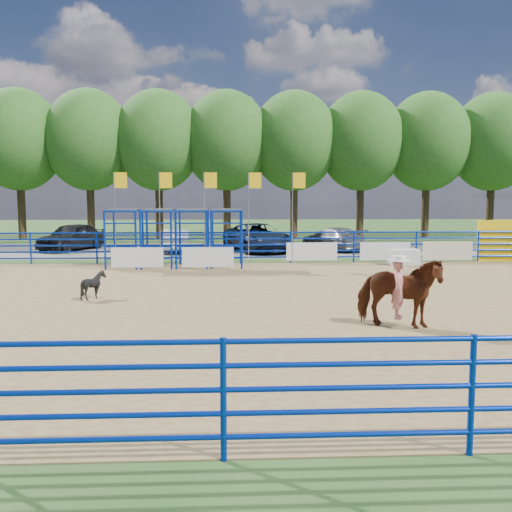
# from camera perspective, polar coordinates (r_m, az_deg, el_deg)

# --- Properties ---
(ground) EXTENTS (120.00, 120.00, 0.00)m
(ground) POSITION_cam_1_polar(r_m,az_deg,el_deg) (16.83, -3.00, -4.78)
(ground) COLOR #355722
(ground) RESTS_ON ground
(arena_dirt) EXTENTS (30.00, 20.00, 0.02)m
(arena_dirt) POSITION_cam_1_polar(r_m,az_deg,el_deg) (16.83, -3.00, -4.75)
(arena_dirt) COLOR olive
(arena_dirt) RESTS_ON ground
(gravel_strip) EXTENTS (40.00, 10.00, 0.01)m
(gravel_strip) POSITION_cam_1_polar(r_m,az_deg,el_deg) (33.68, -2.92, 0.66)
(gravel_strip) COLOR slate
(gravel_strip) RESTS_ON ground
(announcer_table) EXTENTS (1.41, 0.77, 0.72)m
(announcer_table) POSITION_cam_1_polar(r_m,az_deg,el_deg) (26.77, 14.55, -0.11)
(announcer_table) COLOR silver
(announcer_table) RESTS_ON arena_dirt
(horse_and_rider) EXTENTS (2.21, 1.59, 2.43)m
(horse_and_rider) POSITION_cam_1_polar(r_m,az_deg,el_deg) (13.97, 14.10, -3.27)
(horse_and_rider) COLOR #5B2912
(horse_and_rider) RESTS_ON arena_dirt
(calf) EXTENTS (0.92, 0.85, 0.86)m
(calf) POSITION_cam_1_polar(r_m,az_deg,el_deg) (18.11, -15.94, -2.79)
(calf) COLOR black
(calf) RESTS_ON arena_dirt
(car_a) EXTENTS (3.56, 5.02, 1.59)m
(car_a) POSITION_cam_1_polar(r_m,az_deg,el_deg) (34.81, -17.95, 1.86)
(car_a) COLOR black
(car_a) RESTS_ON gravel_strip
(car_b) EXTENTS (1.61, 3.97, 1.28)m
(car_b) POSITION_cam_1_polar(r_m,az_deg,el_deg) (32.23, -7.96, 1.51)
(car_b) COLOR #989AA0
(car_b) RESTS_ON gravel_strip
(car_c) EXTENTS (4.24, 6.24, 1.59)m
(car_c) POSITION_cam_1_polar(r_m,az_deg,el_deg) (32.44, 0.15, 1.87)
(car_c) COLOR black
(car_c) RESTS_ON gravel_strip
(car_d) EXTENTS (3.59, 4.98, 1.34)m
(car_d) POSITION_cam_1_polar(r_m,az_deg,el_deg) (33.38, 7.67, 1.72)
(car_d) COLOR #555557
(car_d) RESTS_ON gravel_strip
(perimeter_fence) EXTENTS (30.10, 20.10, 1.50)m
(perimeter_fence) POSITION_cam_1_polar(r_m,az_deg,el_deg) (16.71, -3.02, -2.25)
(perimeter_fence) COLOR #072AAC
(perimeter_fence) RESTS_ON ground
(chute_assembly) EXTENTS (19.32, 2.41, 4.20)m
(chute_assembly) POSITION_cam_1_polar(r_m,az_deg,el_deg) (25.52, -7.24, 1.72)
(chute_assembly) COLOR #072AAC
(chute_assembly) RESTS_ON ground
(treeline) EXTENTS (56.40, 6.40, 11.24)m
(treeline) POSITION_cam_1_polar(r_m,az_deg,el_deg) (42.76, -2.96, 11.90)
(treeline) COLOR #3F2B19
(treeline) RESTS_ON ground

